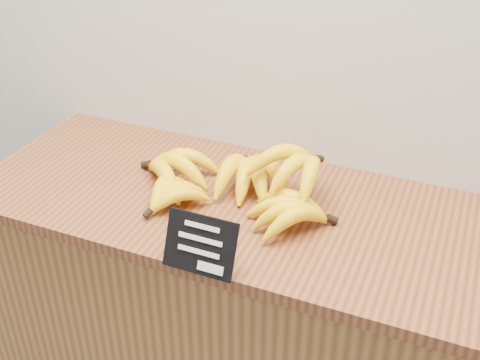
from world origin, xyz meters
name	(u,v)px	position (x,y,z in m)	size (l,w,h in m)	color
counter	(247,345)	(-0.19, 2.75, 0.45)	(1.43, 0.50, 0.90)	#A06A33
counter_top	(248,207)	(-0.19, 2.75, 0.92)	(1.33, 0.54, 0.03)	brown
chalkboard_sign	(200,245)	(-0.19, 2.49, 0.99)	(0.15, 0.01, 0.12)	black
banana_pile	(243,183)	(-0.21, 2.76, 0.97)	(0.53, 0.33, 0.12)	yellow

